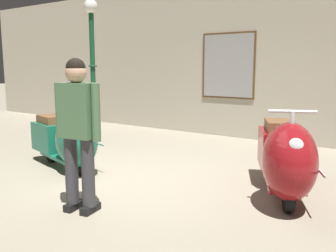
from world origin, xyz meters
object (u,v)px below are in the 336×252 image
scooter_0 (68,140)px  lamppost (92,59)px  visitor_0 (78,125)px  scooter_1 (285,158)px

scooter_0 → lamppost: 3.16m
visitor_0 → scooter_0: bearing=43.6°
lamppost → scooter_1: bearing=-19.1°
scooter_0 → scooter_1: scooter_1 is taller
scooter_1 → visitor_0: visitor_0 is taller
scooter_0 → scooter_1: 3.16m
scooter_1 → scooter_0: bearing=-104.8°
scooter_1 → lamppost: (-4.88, 1.69, 1.23)m
lamppost → visitor_0: bearing=-46.1°
scooter_0 → visitor_0: (1.40, -1.03, 0.49)m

